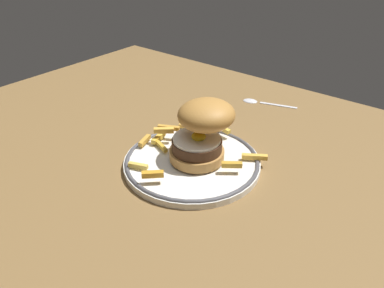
# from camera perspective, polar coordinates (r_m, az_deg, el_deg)

# --- Properties ---
(ground_plane) EXTENTS (1.34, 0.93, 0.04)m
(ground_plane) POSITION_cam_1_polar(r_m,az_deg,el_deg) (0.69, 2.23, -5.31)
(ground_plane) COLOR brown
(dinner_plate) EXTENTS (0.25, 0.25, 0.02)m
(dinner_plate) POSITION_cam_1_polar(r_m,az_deg,el_deg) (0.69, 0.00, -2.69)
(dinner_plate) COLOR white
(dinner_plate) RESTS_ON ground_plane
(burger) EXTENTS (0.12, 0.13, 0.11)m
(burger) POSITION_cam_1_polar(r_m,az_deg,el_deg) (0.66, 1.57, 2.29)
(burger) COLOR #B17C3D
(burger) RESTS_ON dinner_plate
(fries_pile) EXTENTS (0.23, 0.23, 0.03)m
(fries_pile) POSITION_cam_1_polar(r_m,az_deg,el_deg) (0.71, -1.65, 0.06)
(fries_pile) COLOR gold
(fries_pile) RESTS_ON dinner_plate
(spoon) EXTENTS (0.13, 0.06, 0.01)m
(spoon) POSITION_cam_1_polar(r_m,az_deg,el_deg) (0.95, 9.76, 6.50)
(spoon) COLOR silver
(spoon) RESTS_ON ground_plane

